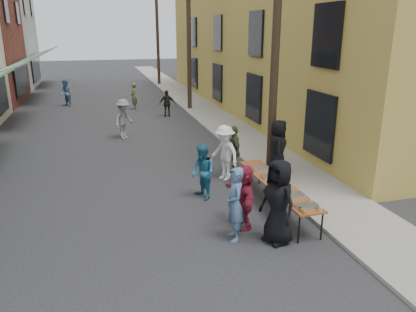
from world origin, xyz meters
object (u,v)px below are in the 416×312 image
serving_table (277,184)px  catering_tray_sausage (307,206)px  guest_front_c (203,172)px  utility_pole_mid (189,33)px  guest_front_a (278,202)px  utility_pole_near (276,36)px  server (278,148)px  utility_pole_far (157,32)px

serving_table → catering_tray_sausage: size_ratio=8.00×
guest_front_c → utility_pole_mid: bearing=151.9°
guest_front_a → utility_pole_near: bearing=139.3°
utility_pole_near → serving_table: (-0.96, -2.59, -3.79)m
utility_pole_near → serving_table: 4.69m
server → guest_front_c: bearing=132.6°
utility_pole_near → utility_pole_mid: bearing=90.0°
utility_pole_mid → guest_front_c: bearing=-101.4°
serving_table → guest_front_a: 1.84m
serving_table → guest_front_a: bearing=-113.9°
guest_front_a → guest_front_c: bearing=-179.8°
catering_tray_sausage → server: server is taller
serving_table → guest_front_c: guest_front_c is taller
utility_pole_near → guest_front_a: 5.77m
utility_pole_far → guest_front_c: 25.78m
utility_pole_mid → catering_tray_sausage: utility_pole_mid is taller
catering_tray_sausage → guest_front_a: size_ratio=0.25×
utility_pole_far → catering_tray_sausage: size_ratio=18.00×
utility_pole_near → server: bearing=-83.4°
catering_tray_sausage → server: size_ratio=0.27×
guest_front_c → server: bearing=92.1°
utility_pole_mid → utility_pole_far: bearing=90.0°
serving_table → utility_pole_near: bearing=69.6°
serving_table → server: server is taller
utility_pole_far → serving_table: bearing=-92.1°
serving_table → server: size_ratio=2.15×
utility_pole_mid → server: utility_pole_mid is taller
catering_tray_sausage → guest_front_c: bearing=121.2°
guest_front_c → guest_front_a: bearing=2.5°
utility_pole_near → server: size_ratio=4.83×
utility_pole_mid → catering_tray_sausage: (-0.96, -16.24, -3.71)m
utility_pole_mid → serving_table: utility_pole_mid is taller
utility_pole_far → guest_front_a: size_ratio=4.55×
utility_pole_near → server: (0.05, -0.43, -3.47)m
utility_pole_far → catering_tray_sausage: bearing=-91.9°
utility_pole_far → guest_front_c: (-2.70, -25.37, -3.70)m
utility_pole_far → guest_front_a: utility_pole_far is taller
utility_pole_far → serving_table: size_ratio=2.25×
server → guest_front_a: bearing=179.2°
catering_tray_sausage → guest_front_a: 0.77m
guest_front_a → guest_front_c: size_ratio=1.24×
serving_table → guest_front_a: (-0.74, -1.67, 0.28)m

